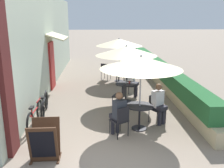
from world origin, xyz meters
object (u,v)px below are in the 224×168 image
object	(u,v)px
cafe_chair_near_right	(156,106)
patio_table_near	(139,112)
cafe_chair_near_left	(121,119)
patio_umbrella_mid	(126,51)
coffee_cup_mid	(130,82)
cafe_chair_far_left	(122,74)
patio_table_mid	(126,88)
patio_umbrella_far	(119,42)
cafe_chair_mid_left	(130,84)
bicycle_second	(44,105)
patio_table_far	(119,71)
bicycle_leaning	(35,116)
seated_patron_near_right	(159,102)
cafe_chair_far_back	(105,70)
cafe_chair_far_right	(129,69)
patio_umbrella_near	(141,63)
seated_patron_mid_left	(133,80)
menu_board	(45,141)
cafe_chair_mid_right	(121,94)
seated_patron_near_left	(118,112)

from	to	relation	value
cafe_chair_near_right	patio_table_near	bearing A→B (deg)	5.91
cafe_chair_near_left	patio_umbrella_mid	bearing A→B (deg)	48.83
coffee_cup_mid	cafe_chair_far_left	bearing A→B (deg)	91.13
patio_table_mid	patio_umbrella_far	distance (m)	3.48
patio_table_near	patio_umbrella_mid	bearing A→B (deg)	92.94
cafe_chair_mid_left	coffee_cup_mid	xyz separation A→B (m)	(-0.11, -0.71, 0.25)
patio_table_mid	bicycle_second	bearing A→B (deg)	-158.24
patio_table_far	bicycle_leaning	bearing A→B (deg)	-119.25
seated_patron_near_right	patio_umbrella_far	world-z (taller)	patio_umbrella_far
patio_umbrella_far	patio_table_far	bearing A→B (deg)	-82.87
patio_table_mid	cafe_chair_mid_left	xyz separation A→B (m)	(0.25, 0.70, -0.01)
patio_umbrella_mid	cafe_chair_far_back	distance (m)	3.81
cafe_chair_far_right	bicycle_second	xyz separation A→B (m)	(-3.46, -4.75, -0.19)
cafe_chair_far_left	bicycle_second	bearing A→B (deg)	139.61
patio_umbrella_near	patio_table_far	bearing A→B (deg)	91.24
seated_patron_mid_left	bicycle_second	xyz separation A→B (m)	(-3.21, -1.79, -0.36)
cafe_chair_far_right	menu_board	world-z (taller)	menu_board
patio_umbrella_mid	cafe_chair_mid_left	distance (m)	1.63
menu_board	patio_table_near	bearing A→B (deg)	30.60
patio_table_far	patio_table_near	bearing A→B (deg)	-88.76
seated_patron_near_right	cafe_chair_far_back	bearing A→B (deg)	-107.59
coffee_cup_mid	cafe_chair_far_left	world-z (taller)	cafe_chair_far_left
cafe_chair_mid_right	menu_board	world-z (taller)	menu_board
seated_patron_mid_left	menu_board	size ratio (longest dim) A/B	1.36
patio_umbrella_mid	cafe_chair_mid_right	xyz separation A→B (m)	(-0.25, -0.70, -1.45)
seated_patron_near_left	cafe_chair_far_left	world-z (taller)	seated_patron_near_left
patio_umbrella_mid	patio_table_mid	bearing A→B (deg)	0.00
cafe_chair_near_left	bicycle_leaning	distance (m)	2.62
patio_table_near	patio_umbrella_far	distance (m)	5.80
seated_patron_near_right	patio_table_near	bearing A→B (deg)	-2.74
patio_table_near	menu_board	xyz separation A→B (m)	(-2.41, -1.47, -0.08)
seated_patron_mid_left	cafe_chair_near_left	bearing A→B (deg)	12.63
cafe_chair_mid_right	cafe_chair_far_left	distance (m)	3.15
cafe_chair_near_right	patio_umbrella_far	xyz separation A→B (m)	(-0.71, 5.16, 1.45)
cafe_chair_near_left	seated_patron_near_right	xyz separation A→B (m)	(1.23, 0.82, 0.17)
cafe_chair_near_left	bicycle_second	size ratio (longest dim) A/B	0.52
patio_umbrella_near	cafe_chair_mid_right	xyz separation A→B (m)	(-0.37, 1.75, -1.45)
cafe_chair_mid_right	patio_umbrella_far	bearing A→B (deg)	21.66
seated_patron_near_right	patio_table_far	xyz separation A→B (m)	(-0.77, 5.26, -0.16)
cafe_chair_mid_left	patio_umbrella_far	bearing A→B (deg)	-148.98
seated_patron_near_right	patio_table_far	size ratio (longest dim) A/B	1.57
cafe_chair_far_right	patio_umbrella_far	bearing A→B (deg)	5.91
cafe_chair_far_back	bicycle_leaning	distance (m)	6.00
cafe_chair_near_left	cafe_chair_near_right	distance (m)	1.49
patio_umbrella_mid	cafe_chair_far_left	world-z (taller)	patio_umbrella_mid
seated_patron_mid_left	cafe_chair_far_right	xyz separation A→B (m)	(0.25, 2.96, -0.17)
cafe_chair_mid_left	cafe_chair_mid_right	distance (m)	1.49
cafe_chair_far_back	seated_patron_near_left	bearing A→B (deg)	-59.39
bicycle_leaning	menu_board	xyz separation A→B (m)	(0.66, -1.84, 0.12)
patio_table_near	coffee_cup_mid	distance (m)	2.45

